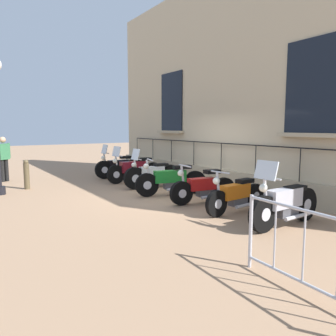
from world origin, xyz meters
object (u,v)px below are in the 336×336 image
object	(u,v)px
motorcycle_maroon	(135,169)
motorcycle_orange	(236,195)
pedestrian_standing	(4,156)
motorcycle_silver	(285,204)
motorcycle_white	(153,175)
motorcycle_green	(171,180)
crowd_barrier	(320,255)
motorcycle_black	(119,167)
bollard	(26,174)
motorcycle_red	(203,188)

from	to	relation	value
motorcycle_maroon	motorcycle_orange	bearing A→B (deg)	89.91
motorcycle_orange	pedestrian_standing	size ratio (longest dim) A/B	1.20
motorcycle_orange	motorcycle_silver	size ratio (longest dim) A/B	0.94
motorcycle_white	motorcycle_silver	bearing A→B (deg)	90.38
motorcycle_green	crowd_barrier	size ratio (longest dim) A/B	0.96
motorcycle_black	motorcycle_white	distance (m)	2.56
motorcycle_maroon	motorcycle_silver	xyz separation A→B (m)	(-0.01, 6.43, -0.01)
motorcycle_silver	crowd_barrier	world-z (taller)	motorcycle_silver
motorcycle_green	pedestrian_standing	bearing A→B (deg)	-54.88
motorcycle_silver	bollard	size ratio (longest dim) A/B	2.18
motorcycle_white	motorcycle_orange	xyz separation A→B (m)	(-0.01, 3.79, -0.03)
motorcycle_orange	pedestrian_standing	bearing A→B (deg)	-63.28
pedestrian_standing	motorcycle_silver	bearing A→B (deg)	113.42
motorcycle_black	pedestrian_standing	size ratio (longest dim) A/B	1.21
motorcycle_maroon	motorcycle_silver	bearing A→B (deg)	90.13
motorcycle_red	crowd_barrier	xyz separation A→B (m)	(2.07, 4.57, 0.16)
motorcycle_green	bollard	bearing A→B (deg)	-44.62
motorcycle_orange	bollard	size ratio (longest dim) A/B	2.06
motorcycle_black	pedestrian_standing	world-z (taller)	pedestrian_standing
motorcycle_black	motorcycle_maroon	bearing A→B (deg)	92.00
motorcycle_green	motorcycle_orange	size ratio (longest dim) A/B	1.09
motorcycle_white	motorcycle_silver	size ratio (longest dim) A/B	0.99
motorcycle_maroon	crowd_barrier	xyz separation A→B (m)	(2.10, 8.49, 0.10)
motorcycle_white	motorcycle_silver	world-z (taller)	motorcycle_silver
crowd_barrier	pedestrian_standing	world-z (taller)	pedestrian_standing
crowd_barrier	bollard	distance (m)	9.27
motorcycle_black	bollard	bearing A→B (deg)	9.30
motorcycle_black	pedestrian_standing	bearing A→B (deg)	-20.43
motorcycle_green	pedestrian_standing	world-z (taller)	pedestrian_standing
motorcycle_red	bollard	world-z (taller)	motorcycle_red
bollard	pedestrian_standing	distance (m)	2.11
motorcycle_black	motorcycle_white	world-z (taller)	motorcycle_black
motorcycle_white	motorcycle_black	bearing A→B (deg)	-89.47
motorcycle_maroon	motorcycle_silver	distance (m)	6.43
motorcycle_maroon	pedestrian_standing	xyz separation A→B (m)	(3.94, -2.69, 0.45)
motorcycle_orange	crowd_barrier	xyz separation A→B (m)	(2.09, 3.38, 0.16)
motorcycle_maroon	motorcycle_silver	size ratio (longest dim) A/B	1.07
motorcycle_orange	bollard	xyz separation A→B (m)	(3.53, -5.78, 0.08)
motorcycle_green	crowd_barrier	distance (m)	6.15
motorcycle_maroon	motorcycle_green	xyz separation A→B (m)	(0.18, 2.65, -0.03)
motorcycle_black	bollard	size ratio (longest dim) A/B	2.08
motorcycle_white	crowd_barrier	distance (m)	7.46
motorcycle_green	bollard	world-z (taller)	motorcycle_green
motorcycle_white	motorcycle_red	xyz separation A→B (m)	(0.01, 2.60, -0.03)
motorcycle_maroon	motorcycle_red	size ratio (longest dim) A/B	1.13
motorcycle_maroon	crowd_barrier	distance (m)	8.75
motorcycle_white	motorcycle_orange	size ratio (longest dim) A/B	1.05
bollard	motorcycle_orange	bearing A→B (deg)	121.44
motorcycle_maroon	motorcycle_white	world-z (taller)	motorcycle_maroon
motorcycle_black	pedestrian_standing	distance (m)	4.18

